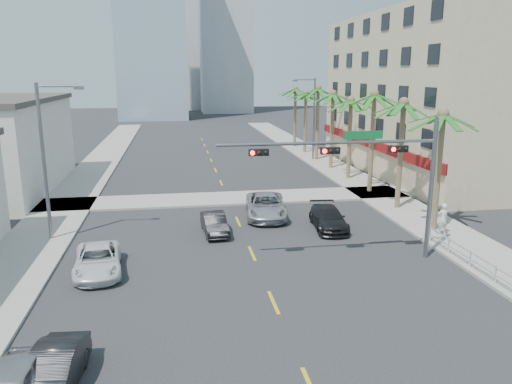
# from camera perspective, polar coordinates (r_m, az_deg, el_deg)

# --- Properties ---
(ground) EXTENTS (260.00, 260.00, 0.00)m
(ground) POSITION_cam_1_polar(r_m,az_deg,el_deg) (18.28, 4.58, -17.90)
(ground) COLOR #262628
(ground) RESTS_ON ground
(sidewalk_right) EXTENTS (4.00, 120.00, 0.15)m
(sidewalk_right) POSITION_cam_1_polar(r_m,az_deg,el_deg) (39.68, 14.63, -0.73)
(sidewalk_right) COLOR gray
(sidewalk_right) RESTS_ON ground
(sidewalk_left) EXTENTS (4.00, 120.00, 0.15)m
(sidewalk_left) POSITION_cam_1_polar(r_m,az_deg,el_deg) (37.27, -21.52, -2.16)
(sidewalk_left) COLOR gray
(sidewalk_left) RESTS_ON ground
(sidewalk_cross) EXTENTS (80.00, 4.00, 0.15)m
(sidewalk_cross) POSITION_cam_1_polar(r_m,az_deg,el_deg) (38.50, -3.19, -0.74)
(sidewalk_cross) COLOR gray
(sidewalk_cross) RESTS_ON ground
(building_right) EXTENTS (15.25, 28.00, 15.00)m
(building_right) POSITION_cam_1_polar(r_m,az_deg,el_deg) (52.05, 20.92, 10.38)
(building_right) COLOR tan
(building_right) RESTS_ON ground
(tower_far_left) EXTENTS (14.00, 14.00, 48.00)m
(tower_far_left) POSITION_cam_1_polar(r_m,az_deg,el_deg) (111.16, -12.07, 20.67)
(tower_far_left) COLOR #99B2C6
(tower_far_left) RESTS_ON ground
(tower_far_center) EXTENTS (16.00, 16.00, 42.00)m
(tower_far_center) POSITION_cam_1_polar(r_m,az_deg,el_deg) (140.61, -9.31, 17.97)
(tower_far_center) COLOR #ADADB2
(tower_far_center) RESTS_ON ground
(traffic_signal_mast) EXTENTS (11.12, 0.54, 7.20)m
(traffic_signal_mast) POSITION_cam_1_polar(r_m,az_deg,el_deg) (25.41, 13.26, 3.04)
(traffic_signal_mast) COLOR slate
(traffic_signal_mast) RESTS_ON ground
(palm_tree_0) EXTENTS (4.80, 4.80, 7.80)m
(palm_tree_0) POSITION_cam_1_polar(r_m,az_deg,el_deg) (31.32, 20.61, 8.18)
(palm_tree_0) COLOR brown
(palm_tree_0) RESTS_ON ground
(palm_tree_1) EXTENTS (4.80, 4.80, 8.16)m
(palm_tree_1) POSITION_cam_1_polar(r_m,az_deg,el_deg) (35.90, 16.54, 9.60)
(palm_tree_1) COLOR brown
(palm_tree_1) RESTS_ON ground
(palm_tree_2) EXTENTS (4.80, 4.80, 8.52)m
(palm_tree_2) POSITION_cam_1_polar(r_m,az_deg,el_deg) (40.63, 13.39, 10.67)
(palm_tree_2) COLOR brown
(palm_tree_2) RESTS_ON ground
(palm_tree_3) EXTENTS (4.80, 4.80, 7.80)m
(palm_tree_3) POSITION_cam_1_polar(r_m,az_deg,el_deg) (45.51, 10.82, 10.17)
(palm_tree_3) COLOR brown
(palm_tree_3) RESTS_ON ground
(palm_tree_4) EXTENTS (4.80, 4.80, 8.16)m
(palm_tree_4) POSITION_cam_1_polar(r_m,az_deg,el_deg) (50.41, 8.80, 10.94)
(palm_tree_4) COLOR brown
(palm_tree_4) RESTS_ON ground
(palm_tree_5) EXTENTS (4.80, 4.80, 8.52)m
(palm_tree_5) POSITION_cam_1_polar(r_m,az_deg,el_deg) (55.36, 7.14, 11.57)
(palm_tree_5) COLOR brown
(palm_tree_5) RESTS_ON ground
(palm_tree_6) EXTENTS (4.80, 4.80, 7.80)m
(palm_tree_6) POSITION_cam_1_polar(r_m,az_deg,el_deg) (60.40, 5.72, 11.09)
(palm_tree_6) COLOR brown
(palm_tree_6) RESTS_ON ground
(palm_tree_7) EXTENTS (4.80, 4.80, 8.16)m
(palm_tree_7) POSITION_cam_1_polar(r_m,az_deg,el_deg) (65.42, 4.54, 11.60)
(palm_tree_7) COLOR brown
(palm_tree_7) RESTS_ON ground
(streetlight_left) EXTENTS (2.55, 0.25, 9.00)m
(streetlight_left) POSITION_cam_1_polar(r_m,az_deg,el_deg) (30.32, -22.78, 3.98)
(streetlight_left) COLOR slate
(streetlight_left) RESTS_ON ground
(streetlight_right) EXTENTS (2.55, 0.25, 9.00)m
(streetlight_right) POSITION_cam_1_polar(r_m,az_deg,el_deg) (55.35, 6.45, 8.76)
(streetlight_right) COLOR slate
(streetlight_right) RESTS_ON ground
(guardrail) EXTENTS (0.08, 8.08, 1.00)m
(guardrail) POSITION_cam_1_polar(r_m,az_deg,el_deg) (26.93, 23.34, -6.83)
(guardrail) COLOR silver
(guardrail) RESTS_ON ground
(car_parked_mid) EXTENTS (1.67, 4.03, 1.30)m
(car_parked_mid) POSITION_cam_1_polar(r_m,az_deg,el_deg) (17.28, -22.14, -18.44)
(car_parked_mid) COLOR black
(car_parked_mid) RESTS_ON ground
(car_parked_far) EXTENTS (2.63, 4.88, 1.30)m
(car_parked_far) POSITION_cam_1_polar(r_m,az_deg,el_deg) (25.59, -17.63, -7.44)
(car_parked_far) COLOR white
(car_parked_far) RESTS_ON ground
(car_lane_left) EXTENTS (1.57, 3.86, 1.25)m
(car_lane_left) POSITION_cam_1_polar(r_m,az_deg,el_deg) (30.33, -4.78, -3.61)
(car_lane_left) COLOR black
(car_lane_left) RESTS_ON ground
(car_lane_center) EXTENTS (3.24, 5.88, 1.56)m
(car_lane_center) POSITION_cam_1_polar(r_m,az_deg,el_deg) (33.61, 1.14, -1.58)
(car_lane_center) COLOR silver
(car_lane_center) RESTS_ON ground
(car_lane_right) EXTENTS (2.28, 4.77, 1.34)m
(car_lane_right) POSITION_cam_1_polar(r_m,az_deg,el_deg) (31.47, 8.27, -2.98)
(car_lane_right) COLOR black
(car_lane_right) RESTS_ON ground
(pedestrian) EXTENTS (0.74, 0.53, 1.89)m
(pedestrian) POSITION_cam_1_polar(r_m,az_deg,el_deg) (31.51, 20.56, -2.89)
(pedestrian) COLOR silver
(pedestrian) RESTS_ON sidewalk_right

